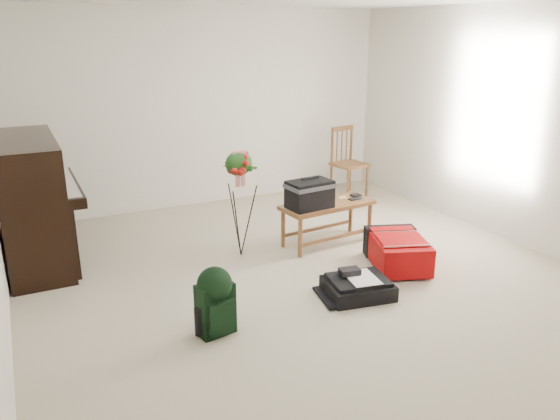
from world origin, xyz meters
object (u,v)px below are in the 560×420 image
green_backpack (215,298)px  red_suitcase (394,249)px  bench (314,197)px  dining_chair (348,162)px  black_duffel (358,287)px  piano (34,204)px  flower_stand (240,204)px

green_backpack → red_suitcase: bearing=2.5°
bench → green_backpack: (-1.55, -1.21, -0.26)m
red_suitcase → green_backpack: green_backpack is taller
dining_chair → black_duffel: bearing=-130.0°
piano → dining_chair: 4.11m
piano → bench: size_ratio=1.42×
bench → red_suitcase: 0.98m
piano → red_suitcase: bearing=-27.9°
green_backpack → flower_stand: 1.56m
black_duffel → dining_chair: bearing=68.5°
piano → red_suitcase: piano is taller
piano → green_backpack: piano is taller
bench → flower_stand: 0.80m
red_suitcase → black_duffel: bearing=-129.7°
piano → dining_chair: piano is taller
dining_chair → bench: bearing=-141.7°
piano → green_backpack: 2.39m
bench → dining_chair: 2.06m
black_duffel → flower_stand: bearing=123.5°
piano → bench: bearing=-18.5°
black_duffel → piano: bearing=149.7°
dining_chair → flower_stand: size_ratio=0.84×
green_backpack → flower_stand: bearing=50.5°
green_backpack → piano: bearing=107.7°
piano → flower_stand: piano is taller
piano → flower_stand: size_ratio=1.33×
flower_stand → black_duffel: bearing=-53.4°
dining_chair → red_suitcase: (-0.94, -2.27, -0.30)m
red_suitcase → flower_stand: size_ratio=0.77×
bench → red_suitcase: (0.47, -0.77, -0.39)m
black_duffel → green_backpack: size_ratio=1.15×
black_duffel → flower_stand: size_ratio=0.55×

